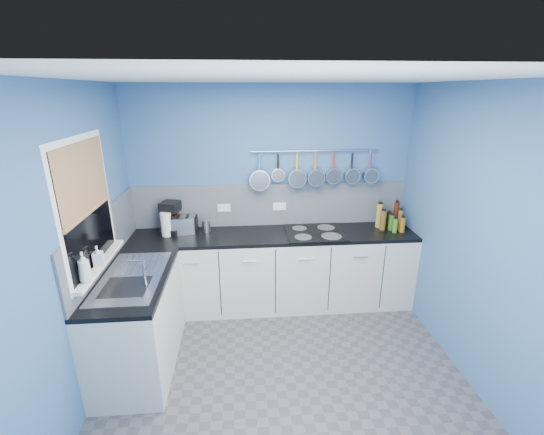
{
  "coord_description": "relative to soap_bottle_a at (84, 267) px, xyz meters",
  "views": [
    {
      "loc": [
        -0.33,
        -2.57,
        2.42
      ],
      "look_at": [
        -0.05,
        0.75,
        1.25
      ],
      "focal_mm": 23.96,
      "sensor_mm": 36.0,
      "label": 1
    }
  ],
  "objects": [
    {
      "name": "floor",
      "position": [
        1.53,
        0.02,
        -1.18
      ],
      "size": [
        3.2,
        3.0,
        0.02
      ],
      "primitive_type": "cube",
      "color": "#47474C",
      "rests_on": "ground"
    },
    {
      "name": "ceiling",
      "position": [
        1.53,
        0.02,
        1.34
      ],
      "size": [
        3.2,
        3.0,
        0.02
      ],
      "primitive_type": "cube",
      "color": "white",
      "rests_on": "ground"
    },
    {
      "name": "wall_back",
      "position": [
        1.53,
        1.53,
        0.08
      ],
      "size": [
        3.2,
        0.02,
        2.5
      ],
      "primitive_type": "cube",
      "color": "#375F93",
      "rests_on": "ground"
    },
    {
      "name": "wall_front",
      "position": [
        1.53,
        -1.49,
        0.08
      ],
      "size": [
        3.2,
        0.02,
        2.5
      ],
      "primitive_type": "cube",
      "color": "#375F93",
      "rests_on": "ground"
    },
    {
      "name": "wall_left",
      "position": [
        -0.08,
        0.02,
        0.08
      ],
      "size": [
        0.02,
        3.0,
        2.5
      ],
      "primitive_type": "cube",
      "color": "#375F93",
      "rests_on": "ground"
    },
    {
      "name": "wall_right",
      "position": [
        3.14,
        0.02,
        0.08
      ],
      "size": [
        0.02,
        3.0,
        2.5
      ],
      "primitive_type": "cube",
      "color": "#375F93",
      "rests_on": "ground"
    },
    {
      "name": "backsplash_back",
      "position": [
        1.53,
        1.51,
        -0.02
      ],
      "size": [
        3.2,
        0.02,
        0.5
      ],
      "primitive_type": "cube",
      "color": "gray",
      "rests_on": "wall_back"
    },
    {
      "name": "backsplash_left",
      "position": [
        -0.06,
        0.62,
        -0.02
      ],
      "size": [
        0.02,
        1.8,
        0.5
      ],
      "primitive_type": "cube",
      "color": "gray",
      "rests_on": "wall_left"
    },
    {
      "name": "cabinet_run_back",
      "position": [
        1.53,
        1.22,
        -0.74
      ],
      "size": [
        3.2,
        0.6,
        0.86
      ],
      "primitive_type": "cube",
      "color": "beige",
      "rests_on": "ground"
    },
    {
      "name": "worktop_back",
      "position": [
        1.53,
        1.22,
        -0.29
      ],
      "size": [
        3.2,
        0.6,
        0.04
      ],
      "primitive_type": "cube",
      "color": "black",
      "rests_on": "cabinet_run_back"
    },
    {
      "name": "cabinet_run_left",
      "position": [
        0.23,
        0.32,
        -0.74
      ],
      "size": [
        0.6,
        1.2,
        0.86
      ],
      "primitive_type": "cube",
      "color": "beige",
      "rests_on": "ground"
    },
    {
      "name": "worktop_left",
      "position": [
        0.23,
        0.32,
        -0.29
      ],
      "size": [
        0.6,
        1.2,
        0.04
      ],
      "primitive_type": "cube",
      "color": "black",
      "rests_on": "cabinet_run_left"
    },
    {
      "name": "window_frame",
      "position": [
        -0.05,
        0.32,
        0.38
      ],
      "size": [
        0.01,
        1.0,
        1.1
      ],
      "primitive_type": "cube",
      "color": "white",
      "rests_on": "wall_left"
    },
    {
      "name": "window_glass",
      "position": [
        -0.04,
        0.32,
        0.38
      ],
      "size": [
        0.01,
        0.9,
        1.0
      ],
      "primitive_type": "cube",
      "color": "black",
      "rests_on": "wall_left"
    },
    {
      "name": "bamboo_blind",
      "position": [
        -0.03,
        0.32,
        0.61
      ],
      "size": [
        0.01,
        0.9,
        0.55
      ],
      "primitive_type": "cube",
      "color": "#AB7F4D",
      "rests_on": "wall_left"
    },
    {
      "name": "window_sill",
      "position": [
        -0.02,
        0.32,
        -0.13
      ],
      "size": [
        0.1,
        0.98,
        0.03
      ],
      "primitive_type": "cube",
      "color": "white",
      "rests_on": "wall_left"
    },
    {
      "name": "sink_unit",
      "position": [
        0.23,
        0.32,
        -0.27
      ],
      "size": [
        0.5,
        0.95,
        0.01
      ],
      "primitive_type": "cube",
      "color": "silver",
      "rests_on": "worktop_left"
    },
    {
      "name": "mixer_tap",
      "position": [
        0.39,
        0.14,
        -0.14
      ],
      "size": [
        0.12,
        0.08,
        0.26
      ],
      "primitive_type": null,
      "color": "silver",
      "rests_on": "worktop_left"
    },
    {
      "name": "socket_left",
      "position": [
        0.98,
        1.5,
        -0.04
      ],
      "size": [
        0.15,
        0.01,
        0.09
      ],
      "primitive_type": "cube",
      "color": "white",
      "rests_on": "backsplash_back"
    },
    {
      "name": "socket_right",
      "position": [
        1.63,
        1.5,
        -0.04
      ],
      "size": [
        0.15,
        0.01,
        0.09
      ],
      "primitive_type": "cube",
      "color": "white",
      "rests_on": "backsplash_back"
    },
    {
      "name": "pot_rail",
      "position": [
        2.03,
        1.47,
        0.61
      ],
      "size": [
        1.45,
        0.02,
        0.02
      ],
      "primitive_type": "cylinder",
      "rotation": [
        0.0,
        1.57,
        0.0
      ],
      "color": "silver",
      "rests_on": "wall_back"
    },
    {
      "name": "soap_bottle_a",
      "position": [
        0.0,
        0.0,
        0.0
      ],
      "size": [
        0.12,
        0.12,
        0.24
      ],
      "primitive_type": "imported",
      "rotation": [
        0.0,
        0.0,
        0.38
      ],
      "color": "white",
      "rests_on": "window_sill"
    },
    {
      "name": "soap_bottle_b",
      "position": [
        0.0,
        0.27,
        -0.03
      ],
      "size": [
        0.09,
        0.09,
        0.17
      ],
      "primitive_type": "imported",
      "rotation": [
        0.0,
        0.0,
        0.21
      ],
      "color": "white",
      "rests_on": "window_sill"
    },
    {
      "name": "paper_towel",
      "position": [
        0.36,
        1.27,
        -0.14
      ],
      "size": [
        0.13,
        0.13,
        0.27
      ],
      "primitive_type": "cylinder",
      "rotation": [
        0.0,
        0.0,
        0.11
      ],
      "color": "white",
      "rests_on": "worktop_back"
    },
    {
      "name": "coffee_maker",
      "position": [
        0.39,
        1.34,
        -0.09
      ],
      "size": [
        0.26,
        0.27,
        0.36
      ],
      "primitive_type": null,
      "rotation": [
        0.0,
        0.0,
        -0.3
      ],
      "color": "black",
      "rests_on": "worktop_back"
    },
    {
      "name": "toaster",
      "position": [
        0.53,
        1.34,
        -0.18
      ],
      "size": [
        0.31,
        0.2,
        0.19
      ],
      "primitive_type": "cube",
      "rotation": [
        0.0,
        0.0,
        0.13
      ],
      "color": "silver",
      "rests_on": "worktop_back"
    },
    {
      "name": "canister",
      "position": [
        0.78,
        1.36,
        -0.2
      ],
      "size": [
        0.12,
        0.12,
        0.13
      ],
      "primitive_type": "cylinder",
      "rotation": [
        0.0,
        0.0,
        0.33
      ],
      "color": "silver",
      "rests_on": "worktop_back"
    },
    {
      "name": "hob",
      "position": [
        2.0,
        1.2,
        -0.26
      ],
      "size": [
        0.65,
        0.57,
        0.01
      ],
      "primitive_type": "cube",
      "color": "black",
      "rests_on": "worktop_back"
    },
    {
      "name": "pan_0",
      "position": [
        1.4,
        1.46,
        0.4
      ],
      "size": [
        0.24,
        0.1,
        0.43
      ],
      "primitive_type": null,
      "color": "silver",
      "rests_on": "pot_rail"
    },
    {
      "name": "pan_1",
      "position": [
        1.61,
        1.46,
        0.44
      ],
      "size": [
        0.15,
        0.05,
        0.34
      ],
      "primitive_type": null,
      "color": "silver",
      "rests_on": "pot_rail"
    },
    {
      "name": "pan_2",
      "position": [
        1.82,
        1.46,
        0.41
      ],
      "size": [
        0.21,
        0.11,
        0.4
      ],
      "primitive_type": null,
      "color": "silver",
      "rests_on": "pot_rail"
    },
    {
      "name": "pan_3",
      "position": [
        2.03,
        1.46,
        0.42
      ],
      "size": [
        0.2,
        0.12,
        0.39
      ],
      "primitive_type": null,
      "color": "silver",
      "rests_on": "pot_rail"
    },
    {
      "name": "pan_4",
      "position": [
        2.24,
        1.46,
        0.42
      ],
      "size": [
        0.19,
        0.08,
        0.38
      ],
      "primitive_type": null,
      "color": "silver",
      "rests_on": "pot_rail"
    },
    {
      "name": "pan_5",
      "position": [
        2.45,
        1.46,
        0.42
      ],
      "size": [
        0.18,
        0.1,
        0.37
      ],
      "primitive_type": null,
      "color": "silver",
      "rests_on": "pot_rail"
    },
    {
      "name": "pan_6",
      "position": [
        2.67,
        1.46,
        0.43
      ],
      "size": [
        0.17,
        0.12,
        0.36
      ],
      "primitive_type": null,
      "color": "silver",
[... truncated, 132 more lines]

